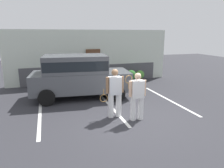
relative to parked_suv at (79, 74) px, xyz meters
The scene contains 10 objects.
ground_plane 3.63m from the parked_suv, 67.69° to the right, with size 40.00×40.00×0.00m, color #2D2D33.
parking_stripe_0 2.73m from the parked_suv, 137.25° to the right, with size 0.12×4.40×0.01m, color silver.
parking_stripe_1 2.29m from the parked_suv, 58.28° to the right, with size 0.12×4.40×0.01m, color silver.
parking_stripe_2 4.41m from the parked_suv, 23.33° to the right, with size 0.12×4.40×0.01m, color silver.
house_frontage 3.36m from the parked_suv, 66.92° to the left, with size 10.23×0.40×3.27m.
parked_suv is the anchor object (origin of this frame).
tennis_player_man 2.96m from the parked_suv, 73.27° to the right, with size 0.92×0.29×1.81m.
tennis_player_woman 3.66m from the parked_suv, 65.53° to the right, with size 0.77×0.29×1.72m.
potted_plant_by_porch 4.10m from the parked_suv, 28.54° to the left, with size 0.63×0.63×0.82m.
potted_plant_secondary 4.85m from the parked_suv, 26.89° to the left, with size 0.55×0.55×0.73m.
Camera 1 is at (-2.74, -6.35, 3.02)m, focal length 32.52 mm.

